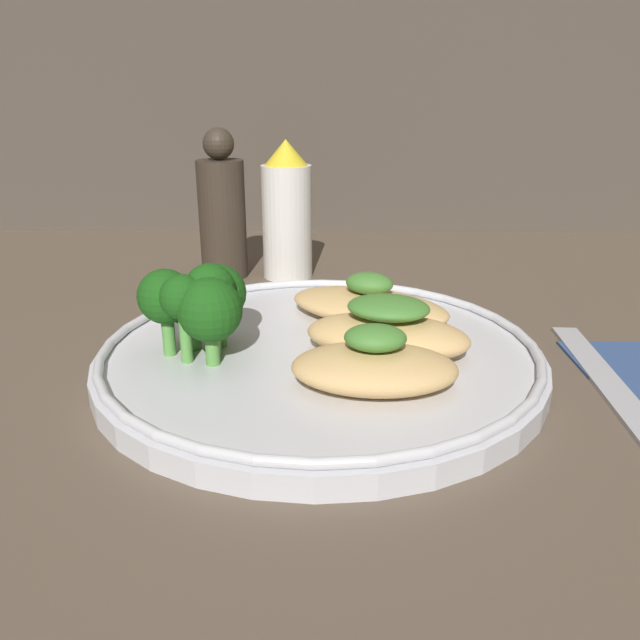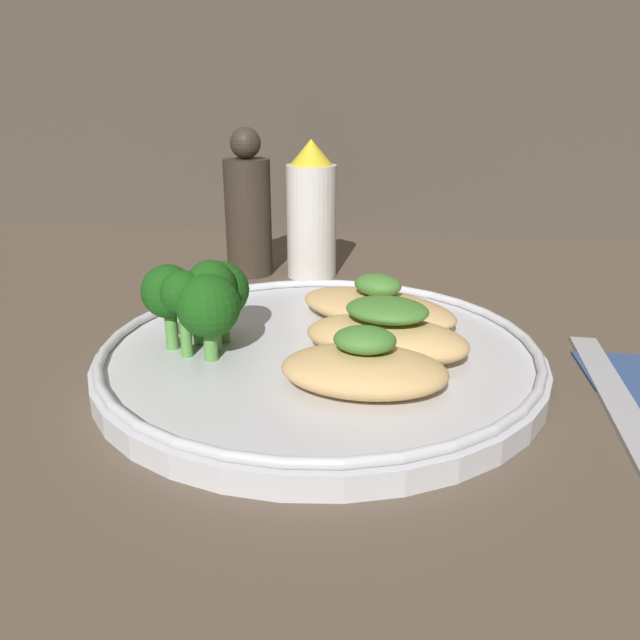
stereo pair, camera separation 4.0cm
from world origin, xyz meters
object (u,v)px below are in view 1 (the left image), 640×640
(plate, at_px, (320,355))
(pepper_grinder, at_px, (222,212))
(sauce_bottle, at_px, (287,213))
(broccoli_bunch, at_px, (199,301))

(plate, xyz_separation_m, pepper_grinder, (-0.10, 0.22, 0.05))
(sauce_bottle, bearing_deg, broccoli_bunch, -99.83)
(plate, bearing_deg, broccoli_bunch, -172.06)
(plate, xyz_separation_m, sauce_bottle, (-0.03, 0.22, 0.05))
(broccoli_bunch, distance_m, sauce_bottle, 0.23)
(plate, relative_size, broccoli_bunch, 4.19)
(broccoli_bunch, relative_size, sauce_bottle, 0.52)
(plate, distance_m, sauce_bottle, 0.23)
(broccoli_bunch, xyz_separation_m, pepper_grinder, (-0.02, 0.23, 0.01))
(plate, bearing_deg, pepper_grinder, 114.06)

